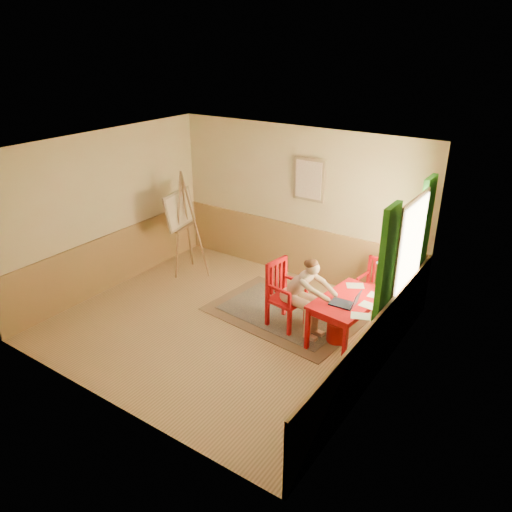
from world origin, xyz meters
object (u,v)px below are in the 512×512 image
Objects in this scene: table at (348,304)px; figure at (302,291)px; chair_left at (284,294)px; chair_back at (373,286)px; easel at (182,214)px; laptop at (347,302)px.

figure is (-0.68, -0.14, 0.07)m from table.
chair_left is 0.37m from figure.
easel reaches higher than chair_back.
easel is at bearing 172.68° from table.
table is 1.01× the size of figure.
laptop is 0.21× the size of easel.
chair_left is at bearing 175.05° from figure.
table is at bearing 11.91° from figure.
table is 1.02m from chair_left.
figure is at bearing 176.16° from laptop.
table is 1.10m from chair_back.
laptop reaches higher than table.
table is 3.05× the size of laptop.
figure is 0.75m from laptop.
easel reaches higher than chair_left.
laptop is (0.08, -1.28, 0.32)m from chair_back.
chair_left reaches higher than laptop.
easel is at bearing -170.18° from chair_back.
easel reaches higher than table.
easel is (-3.61, 0.46, 0.55)m from table.
chair_left reaches higher than chair_back.
easel reaches higher than figure.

